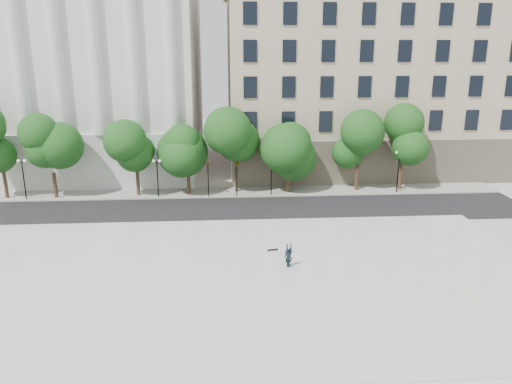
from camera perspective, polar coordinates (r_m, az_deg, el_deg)
ground at (r=30.15m, az=-5.61°, el=-12.94°), size 160.00×160.00×0.00m
plaza at (r=32.70m, az=-5.48°, el=-10.04°), size 44.00×22.00×0.45m
street at (r=46.70m, az=-4.99°, el=-2.13°), size 60.00×8.00×0.02m
far_sidewalk at (r=52.42m, az=-4.88°, el=-0.03°), size 60.00×4.00×0.12m
building_west at (r=67.42m, az=-19.99°, el=13.76°), size 31.50×27.65×25.60m
building_east at (r=68.01m, az=12.64°, el=12.86°), size 36.00×26.15×23.00m
traffic_light_west at (r=49.89m, az=-5.54°, el=3.35°), size 0.59×1.62×4.14m
traffic_light_east at (r=49.85m, az=-2.25°, el=3.58°), size 0.95×1.95×4.27m
person_lying at (r=33.89m, az=3.73°, el=-8.18°), size 1.16×1.75×0.45m
skateboard at (r=36.50m, az=1.91°, el=-6.62°), size 0.82×0.38×0.08m
street_trees at (r=50.81m, az=-4.65°, el=5.17°), size 44.56×5.37×7.62m
lamp_posts at (r=50.33m, az=-4.45°, el=2.64°), size 38.56×0.28×4.48m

